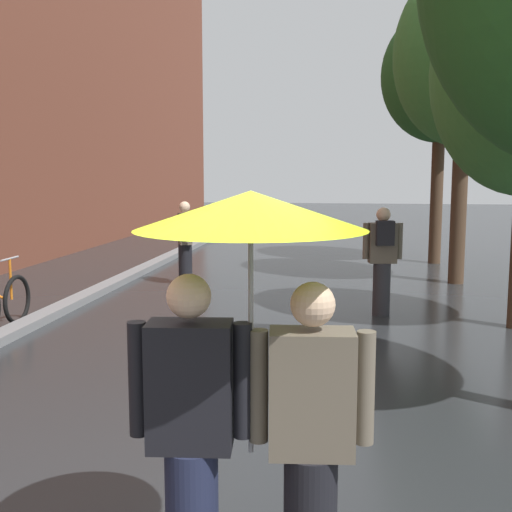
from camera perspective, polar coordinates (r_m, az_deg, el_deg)
The scene contains 6 objects.
kerb_strip at distance 13.97m, azimuth -9.89°, elevation -1.04°, with size 0.30×36.00×0.12m, color slate.
street_tree_2 at distance 12.81m, azimuth 18.33°, elevation 16.75°, with size 2.63×2.63×5.97m.
street_tree_3 at distance 15.47m, azimuth 16.33°, elevation 15.27°, with size 2.69×2.69×5.82m.
couple_under_umbrella at distance 2.99m, azimuth -0.51°, elevation -7.66°, with size 1.16×1.08×2.05m.
pedestrian_walking_midground at distance 9.57m, azimuth 11.32°, elevation -0.19°, with size 0.58×0.37×1.62m.
pedestrian_walking_far at distance 12.08m, azimuth -6.41°, elevation 1.23°, with size 0.36×0.55×1.58m.
Camera 1 is at (1.11, -3.13, 2.14)m, focal length 44.40 mm.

